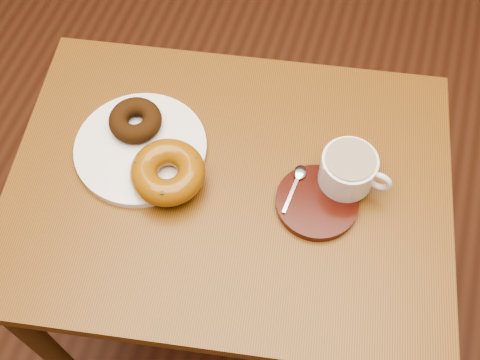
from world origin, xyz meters
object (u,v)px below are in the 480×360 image
(donut_plate, at_px, (141,148))
(coffee_cup, at_px, (349,170))
(cafe_table, at_px, (230,213))
(saucer, at_px, (317,202))

(donut_plate, relative_size, coffee_cup, 1.91)
(cafe_table, relative_size, saucer, 6.04)
(coffee_cup, bearing_deg, cafe_table, -154.48)
(donut_plate, xyz_separation_m, saucer, (0.32, -0.02, 0.00))
(coffee_cup, bearing_deg, donut_plate, -164.96)
(cafe_table, xyz_separation_m, coffee_cup, (0.19, 0.06, 0.16))
(cafe_table, height_order, coffee_cup, coffee_cup)
(donut_plate, bearing_deg, saucer, -2.90)
(donut_plate, xyz_separation_m, coffee_cup, (0.36, 0.04, 0.04))
(saucer, bearing_deg, donut_plate, 177.10)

